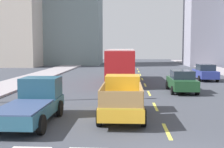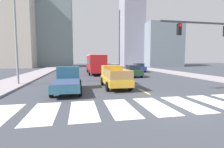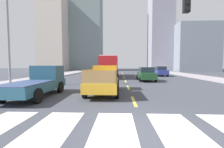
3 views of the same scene
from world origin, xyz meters
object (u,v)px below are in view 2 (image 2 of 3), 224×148
(city_bus, at_px, (95,63))
(sedan_near_right, at_px, (133,71))
(pickup_dark, at_px, (68,80))
(streetlight_left, at_px, (18,35))
(sedan_far, at_px, (138,68))
(pickup_stakebed, at_px, (114,77))

(city_bus, distance_m, sedan_near_right, 7.85)
(city_bus, bearing_deg, pickup_dark, -102.52)
(sedan_near_right, distance_m, streetlight_left, 15.13)
(city_bus, height_order, streetlight_left, streetlight_left)
(streetlight_left, bearing_deg, sedan_far, 37.86)
(pickup_dark, distance_m, streetlight_left, 7.58)
(pickup_dark, distance_m, sedan_far, 21.85)
(pickup_dark, xyz_separation_m, city_bus, (3.78, 15.49, 1.03))
(pickup_stakebed, bearing_deg, pickup_dark, -162.93)
(sedan_near_right, height_order, streetlight_left, streetlight_left)
(city_bus, relative_size, streetlight_left, 1.20)
(streetlight_left, bearing_deg, sedan_near_right, 21.36)
(city_bus, bearing_deg, pickup_stakebed, -87.31)
(sedan_near_right, bearing_deg, city_bus, 130.17)
(pickup_dark, distance_m, city_bus, 15.98)
(pickup_stakebed, height_order, pickup_dark, same)
(pickup_dark, bearing_deg, sedan_near_right, 48.93)
(pickup_stakebed, relative_size, city_bus, 0.48)
(city_bus, relative_size, sedan_far, 2.45)
(pickup_dark, bearing_deg, pickup_stakebed, 18.97)
(pickup_stakebed, relative_size, sedan_near_right, 1.18)
(pickup_dark, relative_size, city_bus, 0.48)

